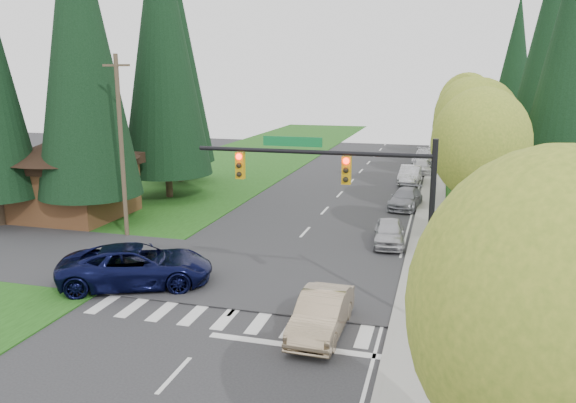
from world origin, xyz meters
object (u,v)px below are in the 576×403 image
at_px(suv_navy, 137,266).
at_px(parked_car_c, 410,175).
at_px(parked_car_a, 389,232).
at_px(parked_car_d, 422,167).
at_px(sedan_champagne, 322,314).
at_px(parked_car_b, 406,198).
at_px(parked_car_e, 424,157).

relative_size(suv_navy, parked_car_c, 1.40).
xyz_separation_m(suv_navy, parked_car_a, (9.87, 9.00, -0.21)).
bearing_deg(parked_car_a, parked_car_d, 83.16).
relative_size(sedan_champagne, parked_car_d, 1.13).
distance_m(parked_car_b, parked_car_d, 14.14).
bearing_deg(sedan_champagne, parked_car_b, 87.02).
relative_size(sedan_champagne, parked_car_b, 0.99).
xyz_separation_m(sedan_champagne, parked_car_b, (1.46, 20.33, -0.08)).
bearing_deg(parked_car_a, parked_car_b, 83.43).
bearing_deg(parked_car_e, suv_navy, -104.09).
xyz_separation_m(sedan_champagne, parked_car_e, (1.91, 40.00, 0.05)).
bearing_deg(parked_car_e, parked_car_c, -92.38).
bearing_deg(parked_car_e, sedan_champagne, -91.18).
distance_m(parked_car_a, parked_car_e, 28.64).
distance_m(suv_navy, parked_car_b, 20.61).
height_order(sedan_champagne, parked_car_d, sedan_champagne).
height_order(suv_navy, parked_car_b, suv_navy).
bearing_deg(suv_navy, parked_car_c, -43.26).
distance_m(parked_car_b, parked_car_c, 8.96).
distance_m(sedan_champagne, parked_car_e, 40.05).
bearing_deg(parked_car_e, parked_car_d, -88.44).
bearing_deg(parked_car_d, parked_car_e, 84.56).
distance_m(suv_navy, parked_car_d, 33.80).
relative_size(suv_navy, parked_car_e, 1.18).
xyz_separation_m(suv_navy, parked_car_d, (10.54, 32.11, -0.22)).
relative_size(parked_car_a, parked_car_c, 0.88).
height_order(sedan_champagne, parked_car_a, sedan_champagne).
distance_m(parked_car_b, parked_car_e, 19.67).
relative_size(suv_navy, parked_car_a, 1.60).
xyz_separation_m(parked_car_d, parked_car_e, (0.00, 5.53, 0.12)).
relative_size(sedan_champagne, parked_car_e, 0.82).
xyz_separation_m(parked_car_a, parked_car_b, (0.22, 8.97, -0.03)).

